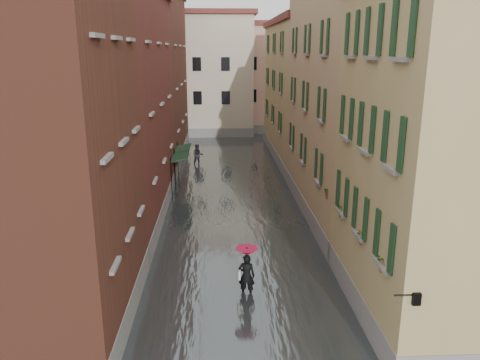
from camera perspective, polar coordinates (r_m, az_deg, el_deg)
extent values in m
plane|color=#59595B|center=(19.45, 0.27, -13.41)|extent=(120.00, 120.00, 0.00)
cube|color=#444A4B|center=(31.42, -0.98, -1.69)|extent=(10.00, 60.00, 0.20)
cube|color=brown|center=(16.44, -24.52, 3.91)|extent=(6.00, 8.00, 13.00)
cube|color=#5E261D|center=(26.88, -16.01, 8.20)|extent=(6.00, 14.00, 12.50)
cube|color=brown|center=(41.51, -11.45, 11.93)|extent=(6.00, 16.00, 14.00)
cube|color=#9A874F|center=(17.34, 24.47, 1.92)|extent=(6.00, 8.00, 11.50)
cube|color=tan|center=(27.32, 14.26, 8.96)|extent=(6.00, 14.00, 13.00)
cube|color=#9A874F|center=(41.90, 8.26, 10.39)|extent=(6.00, 16.00, 11.50)
cube|color=beige|center=(55.10, -5.06, 12.48)|extent=(12.00, 9.00, 13.00)
cube|color=#D19D93|center=(57.51, 4.24, 12.12)|extent=(10.00, 9.00, 12.00)
cube|color=black|center=(31.61, -7.32, 2.89)|extent=(1.09, 2.66, 0.31)
cylinder|color=black|center=(30.65, -8.36, 0.23)|extent=(0.06, 0.06, 2.80)
cylinder|color=black|center=(33.21, -7.94, 1.44)|extent=(0.06, 0.06, 2.80)
cube|color=black|center=(33.99, -7.01, 3.79)|extent=(1.09, 2.84, 0.31)
cylinder|color=black|center=(32.91, -7.98, 1.31)|extent=(0.06, 0.06, 2.80)
cylinder|color=black|center=(35.66, -7.59, 2.43)|extent=(0.06, 0.06, 2.80)
cylinder|color=black|center=(13.61, 19.49, -13.09)|extent=(0.60, 0.05, 0.05)
cube|color=black|center=(13.77, 20.64, -13.33)|extent=(0.22, 0.22, 0.35)
cube|color=beige|center=(13.77, 20.64, -13.33)|extent=(0.14, 0.14, 0.24)
cube|color=brown|center=(15.05, 17.31, -9.83)|extent=(0.22, 0.85, 0.18)
imported|color=#265926|center=(14.88, 17.44, -8.37)|extent=(0.59, 0.51, 0.66)
cube|color=brown|center=(16.84, 14.94, -6.86)|extent=(0.22, 0.85, 0.18)
imported|color=#265926|center=(16.69, 15.04, -5.53)|extent=(0.59, 0.51, 0.66)
cube|color=brown|center=(19.30, 12.53, -3.79)|extent=(0.22, 0.85, 0.18)
imported|color=#265926|center=(19.17, 12.60, -2.60)|extent=(0.59, 0.51, 0.66)
cube|color=brown|center=(21.53, 10.88, -1.66)|extent=(0.22, 0.85, 0.18)
imported|color=#265926|center=(21.41, 10.94, -0.59)|extent=(0.59, 0.51, 0.66)
imported|color=black|center=(18.68, 0.81, -11.59)|extent=(0.73, 0.55, 1.80)
cube|color=beige|center=(18.69, -0.07, -11.40)|extent=(0.08, 0.30, 0.38)
cylinder|color=black|center=(18.48, 0.81, -10.34)|extent=(0.02, 0.02, 1.00)
cone|color=#AA0B33|center=(18.24, 0.82, -8.73)|extent=(0.88, 0.88, 0.28)
imported|color=black|center=(39.10, -5.17, 2.99)|extent=(1.02, 0.85, 1.89)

